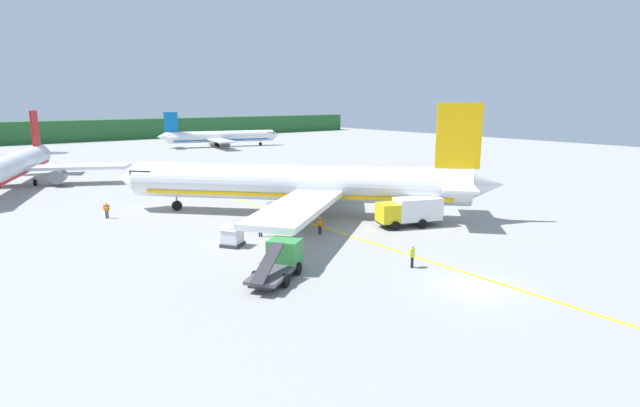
# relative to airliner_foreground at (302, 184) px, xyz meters

# --- Properties ---
(ground) EXTENTS (240.00, 320.00, 0.20)m
(ground) POSITION_rel_airliner_foreground_xyz_m (-3.54, 23.83, -3.49)
(ground) COLOR #999993
(distant_treeline) EXTENTS (216.00, 6.00, 6.25)m
(distant_treeline) POSITION_rel_airliner_foreground_xyz_m (-3.54, 120.14, -0.26)
(distant_treeline) COLOR #28602D
(distant_treeline) RESTS_ON ground
(airliner_foreground) EXTENTS (31.32, 32.99, 11.90)m
(airliner_foreground) POSITION_rel_airliner_foreground_xyz_m (0.00, 0.00, 0.00)
(airliner_foreground) COLOR white
(airliner_foreground) RESTS_ON ground
(airliner_mid_apron) EXTENTS (29.57, 35.21, 10.48)m
(airliner_mid_apron) POSITION_rel_airliner_foreground_xyz_m (-21.85, 38.75, -0.40)
(airliner_mid_apron) COLOR white
(airliner_mid_apron) RESTS_ON ground
(airliner_far_taxiway) EXTENTS (31.47, 26.29, 9.16)m
(airliner_far_taxiway) POSITION_rel_airliner_foreground_xyz_m (30.04, 78.45, -0.78)
(airliner_far_taxiway) COLOR white
(airliner_far_taxiway) RESTS_ON ground
(service_truck_fuel) EXTENTS (5.86, 5.08, 2.55)m
(service_truck_fuel) POSITION_rel_airliner_foreground_xyz_m (-12.34, -14.51, -2.20)
(service_truck_fuel) COLOR #338C3F
(service_truck_fuel) RESTS_ON ground
(service_truck_baggage) EXTENTS (6.65, 4.32, 2.79)m
(service_truck_baggage) POSITION_rel_airliner_foreground_xyz_m (5.50, -10.42, -1.83)
(service_truck_baggage) COLOR yellow
(service_truck_baggage) RESTS_ON ground
(cargo_container_near) EXTENTS (2.30, 2.30, 1.83)m
(cargo_container_near) POSITION_rel_airliner_foreground_xyz_m (-11.50, -5.89, -2.53)
(cargo_container_near) COLOR #333338
(cargo_container_near) RESTS_ON ground
(crew_marshaller) EXTENTS (0.44, 0.55, 1.65)m
(crew_marshaller) POSITION_rel_airliner_foreground_xyz_m (-3.31, -7.43, -2.42)
(crew_marshaller) COLOR #191E33
(crew_marshaller) RESTS_ON ground
(crew_loader_left) EXTENTS (0.49, 0.47, 1.71)m
(crew_loader_left) POSITION_rel_airliner_foreground_xyz_m (-8.06, -4.76, -2.38)
(crew_loader_left) COLOR #191E33
(crew_loader_left) RESTS_ON ground
(crew_loader_right) EXTENTS (0.56, 0.42, 1.67)m
(crew_loader_right) POSITION_rel_airliner_foreground_xyz_m (-16.97, 11.29, -2.41)
(crew_loader_right) COLOR #191E33
(crew_loader_right) RESTS_ON ground
(crew_supervisor) EXTENTS (0.61, 0.35, 1.68)m
(crew_supervisor) POSITION_rel_airliner_foreground_xyz_m (-3.66, -18.97, -2.40)
(crew_supervisor) COLOR #191E33
(crew_supervisor) RESTS_ON ground
(apron_guide_line) EXTENTS (0.30, 60.00, 0.01)m
(apron_guide_line) POSITION_rel_airliner_foreground_xyz_m (-1.52, -4.58, -3.39)
(apron_guide_line) COLOR yellow
(apron_guide_line) RESTS_ON ground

